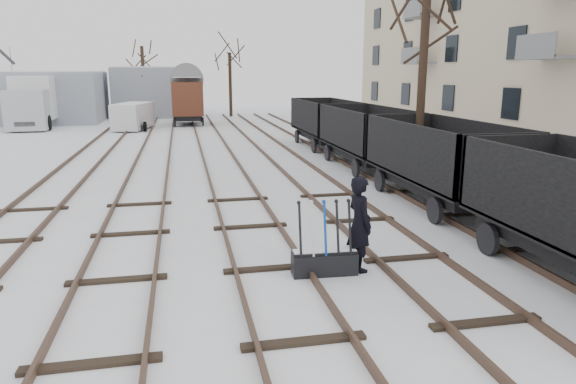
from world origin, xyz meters
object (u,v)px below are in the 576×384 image
object	(u,v)px
worker	(359,224)
box_van_wagon	(188,97)
ground_frame	(324,261)
lorry	(36,101)
panel_van	(133,116)

from	to	relation	value
worker	box_van_wagon	xyz separation A→B (m)	(-2.85, 31.70, 1.14)
ground_frame	lorry	size ratio (longest dim) A/B	0.18
box_van_wagon	panel_van	world-z (taller)	box_van_wagon
lorry	panel_van	world-z (taller)	lorry
box_van_wagon	panel_van	xyz separation A→B (m)	(-3.90, -3.14, -1.14)
worker	lorry	xyz separation A→B (m)	(-13.86, 31.89, 0.94)
box_van_wagon	lorry	distance (m)	11.01
box_van_wagon	lorry	world-z (taller)	lorry
ground_frame	panel_van	distance (m)	29.30
box_van_wagon	ground_frame	bearing A→B (deg)	-85.18
worker	lorry	distance (m)	34.78
ground_frame	box_van_wagon	bearing A→B (deg)	96.42
worker	panel_van	size ratio (longest dim) A/B	0.43
box_van_wagon	lorry	bearing A→B (deg)	-179.92
box_van_wagon	worker	bearing A→B (deg)	-83.82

